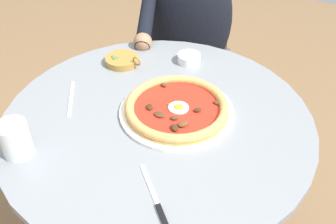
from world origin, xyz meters
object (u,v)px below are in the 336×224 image
steak_knife (160,210)px  cafe_chair_diner (191,49)px  diner_person (187,58)px  ramekin_capers (189,58)px  fork_utensil (71,99)px  olive_pan (122,60)px  dining_table (158,157)px  pizza_on_plate (177,108)px  water_glass (16,141)px

steak_knife → cafe_chair_diner: size_ratio=0.20×
diner_person → ramekin_capers: bearing=111.4°
steak_knife → fork_utensil: size_ratio=1.05×
steak_knife → olive_pan: bearing=-53.4°
dining_table → pizza_on_plate: pizza_on_plate is taller
pizza_on_plate → ramekin_capers: size_ratio=4.22×
dining_table → pizza_on_plate: (-0.05, -0.04, 0.19)m
ramekin_capers → olive_pan: 0.23m
pizza_on_plate → olive_pan: (0.28, -0.17, -0.00)m
dining_table → steak_knife: size_ratio=5.41×
steak_knife → dining_table: bearing=-64.1°
water_glass → diner_person: (-0.10, -0.95, -0.26)m
water_glass → fork_utensil: bearing=-86.9°
dining_table → cafe_chair_diner: (0.19, -0.80, -0.07)m
water_glass → fork_utensil: (0.01, -0.24, -0.04)m
diner_person → cafe_chair_diner: (0.03, -0.13, -0.03)m
olive_pan → fork_utensil: olive_pan is taller
dining_table → cafe_chair_diner: 0.83m
dining_table → olive_pan: 0.36m
ramekin_capers → olive_pan: bearing=25.5°
water_glass → cafe_chair_diner: (-0.07, -1.08, -0.29)m
pizza_on_plate → diner_person: (0.21, -0.64, -0.23)m
ramekin_capers → fork_utensil: size_ratio=0.50×
pizza_on_plate → diner_person: 0.71m
cafe_chair_diner → pizza_on_plate: bearing=107.3°
steak_knife → diner_person: diner_person is taller
ramekin_capers → dining_table: bearing=93.9°
fork_utensil → cafe_chair_diner: bearing=-95.7°
fork_utensil → diner_person: (-0.11, -0.70, -0.22)m
ramekin_capers → steak_knife: bearing=105.2°
steak_knife → diner_person: bearing=-72.4°
diner_person → water_glass: bearing=84.0°
pizza_on_plate → ramekin_capers: 0.28m
pizza_on_plate → olive_pan: olive_pan is taller
dining_table → fork_utensil: size_ratio=5.66×
water_glass → diner_person: size_ratio=0.08×
dining_table → water_glass: bearing=46.6°
dining_table → pizza_on_plate: bearing=-142.6°
steak_knife → olive_pan: (0.38, -0.50, 0.01)m
fork_utensil → diner_person: 0.75m
fork_utensil → diner_person: diner_person is taller
dining_table → diner_person: bearing=-76.4°
pizza_on_plate → diner_person: size_ratio=0.28×
ramekin_capers → olive_pan: (0.21, 0.10, -0.00)m
ramekin_capers → olive_pan: olive_pan is taller
olive_pan → fork_utensil: (0.04, 0.24, -0.01)m
steak_knife → cafe_chair_diner: bearing=-73.0°
dining_table → fork_utensil: 0.33m
olive_pan → pizza_on_plate: bearing=148.0°
ramekin_capers → water_glass: bearing=67.7°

